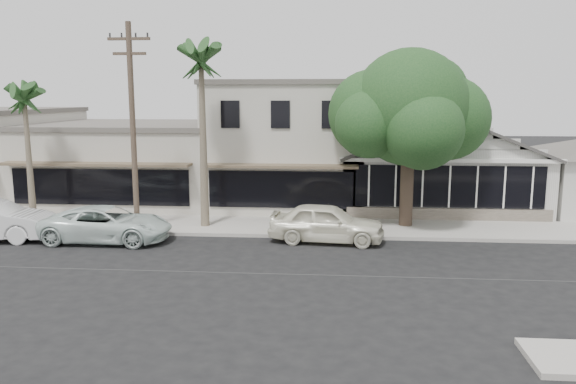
# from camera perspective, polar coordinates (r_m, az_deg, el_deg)

# --- Properties ---
(ground) EXTENTS (140.00, 140.00, 0.00)m
(ground) POSITION_cam_1_polar(r_m,az_deg,el_deg) (19.11, 5.88, -8.47)
(ground) COLOR black
(ground) RESTS_ON ground
(sidewalk_north) EXTENTS (90.00, 3.50, 0.15)m
(sidewalk_north) POSITION_cam_1_polar(r_m,az_deg,el_deg) (26.68, -11.88, -3.22)
(sidewalk_north) COLOR #9E9991
(sidewalk_north) RESTS_ON ground
(corner_shop) EXTENTS (10.40, 8.60, 5.10)m
(corner_shop) POSITION_cam_1_polar(r_m,az_deg,el_deg) (31.29, 14.72, 3.27)
(corner_shop) COLOR silver
(corner_shop) RESTS_ON ground
(row_building_near) EXTENTS (8.00, 10.00, 6.50)m
(row_building_near) POSITION_cam_1_polar(r_m,az_deg,el_deg) (31.88, 0.09, 4.85)
(row_building_near) COLOR #BBB5A9
(row_building_near) RESTS_ON ground
(row_building_midnear) EXTENTS (10.00, 10.00, 4.20)m
(row_building_midnear) POSITION_cam_1_polar(r_m,az_deg,el_deg) (33.92, -15.27, 2.84)
(row_building_midnear) COLOR beige
(row_building_midnear) RESTS_ON ground
(utility_pole) EXTENTS (1.80, 0.24, 9.00)m
(utility_pole) POSITION_cam_1_polar(r_m,az_deg,el_deg) (24.90, -15.50, 6.69)
(utility_pole) COLOR brown
(utility_pole) RESTS_ON ground
(car_0) EXTENTS (4.88, 2.37, 1.61)m
(car_0) POSITION_cam_1_polar(r_m,az_deg,el_deg) (23.20, 3.93, -3.13)
(car_0) COLOR white
(car_0) RESTS_ON ground
(car_2) EXTENTS (5.28, 2.47, 1.46)m
(car_2) POSITION_cam_1_polar(r_m,az_deg,el_deg) (24.39, -17.90, -3.13)
(car_2) COLOR silver
(car_2) RESTS_ON ground
(shade_tree) EXTENTS (7.26, 6.56, 8.05)m
(shade_tree) POSITION_cam_1_polar(r_m,az_deg,el_deg) (25.79, 12.03, 8.05)
(shade_tree) COLOR #46362A
(shade_tree) RESTS_ON ground
(palm_east) EXTENTS (3.51, 3.51, 8.77)m
(palm_east) POSITION_cam_1_polar(r_m,az_deg,el_deg) (25.21, -8.83, 13.16)
(palm_east) COLOR #726651
(palm_east) RESTS_ON ground
(palm_mid) EXTENTS (2.66, 2.66, 6.93)m
(palm_mid) POSITION_cam_1_polar(r_m,az_deg,el_deg) (28.38, -25.23, 8.72)
(palm_mid) COLOR #726651
(palm_mid) RESTS_ON ground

